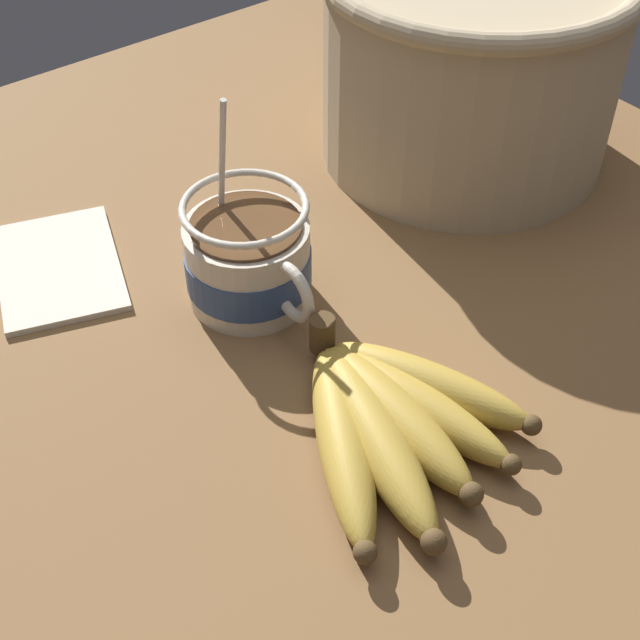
# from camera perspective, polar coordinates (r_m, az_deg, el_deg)

# --- Properties ---
(table) EXTENTS (1.08, 1.08, 0.04)m
(table) POSITION_cam_1_polar(r_m,az_deg,el_deg) (0.71, -2.99, -3.84)
(table) COLOR brown
(table) RESTS_ON ground
(coffee_mug) EXTENTS (0.14, 0.10, 0.18)m
(coffee_mug) POSITION_cam_1_polar(r_m,az_deg,el_deg) (0.72, -4.59, 3.84)
(coffee_mug) COLOR beige
(coffee_mug) RESTS_ON table
(banana_bunch) EXTENTS (0.20, 0.19, 0.04)m
(banana_bunch) POSITION_cam_1_polar(r_m,az_deg,el_deg) (0.63, 4.50, -6.31)
(banana_bunch) COLOR #4C381E
(banana_bunch) RESTS_ON table
(woven_basket) EXTENTS (0.29, 0.29, 0.19)m
(woven_basket) POSITION_cam_1_polar(r_m,az_deg,el_deg) (0.88, 9.63, 16.16)
(woven_basket) COLOR tan
(woven_basket) RESTS_ON table
(napkin) EXTENTS (0.17, 0.14, 0.01)m
(napkin) POSITION_cam_1_polar(r_m,az_deg,el_deg) (0.80, -16.39, 3.26)
(napkin) COLOR beige
(napkin) RESTS_ON table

